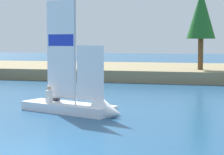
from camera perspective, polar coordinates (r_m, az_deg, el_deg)
ground_plane at (r=12.36m, az=-10.36°, el=-9.88°), size 200.00×200.00×0.00m
shore_bank at (r=38.59m, az=7.53°, el=0.80°), size 80.00×13.47×0.91m
shoreline_tree_midleft at (r=34.46m, az=11.72°, el=8.14°), size 2.23×2.23×6.26m
sailboat at (r=18.58m, az=-3.92°, el=-3.64°), size 5.17×2.89×5.52m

